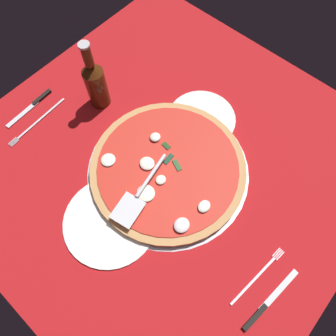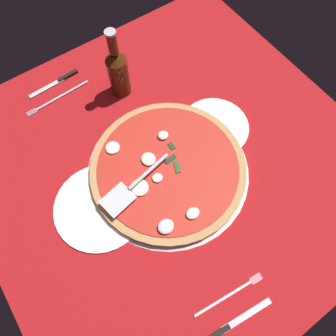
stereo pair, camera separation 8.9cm
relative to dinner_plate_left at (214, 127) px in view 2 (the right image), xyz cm
name	(u,v)px [view 2 (the right image)]	position (x,y,z in cm)	size (l,w,h in cm)	color
ground_plane	(172,160)	(16.81, 1.50, -0.90)	(107.31, 107.31, 0.80)	#AB1519
pizza_pan	(168,170)	(19.67, 3.75, -0.03)	(45.40, 45.40, 0.94)	#B5B1BC
dinner_plate_left	(214,127)	(0.00, 0.00, 0.00)	(20.53, 20.53, 1.00)	white
dinner_plate_right	(100,207)	(40.73, 2.22, 0.00)	(24.73, 24.73, 1.00)	white
pizza	(168,168)	(19.85, 3.78, 1.42)	(43.35, 43.35, 3.26)	tan
pizza_server	(133,186)	(30.79, 3.64, 4.02)	(22.48, 7.56, 1.00)	silver
place_setting_near	(59,90)	(32.16, -39.53, -0.14)	(21.57, 13.28, 1.40)	white
place_setting_far	(229,311)	(28.64, 41.72, -0.14)	(21.16, 14.22, 1.40)	white
beer_bottle	(118,71)	(15.70, -27.76, 8.65)	(6.17, 6.17, 23.57)	#47220C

